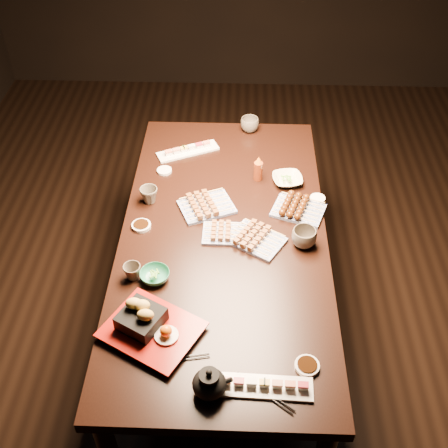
{
  "coord_description": "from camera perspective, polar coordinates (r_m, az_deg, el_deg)",
  "views": [
    {
      "loc": [
        0.03,
        -2.0,
        2.44
      ],
      "look_at": [
        -0.03,
        -0.18,
        0.77
      ],
      "focal_mm": 45.0,
      "sensor_mm": 36.0,
      "label": 1
    }
  ],
  "objects": [
    {
      "name": "ground",
      "position": [
        3.16,
        0.72,
        -8.09
      ],
      "size": [
        5.0,
        5.0,
        0.0
      ],
      "primitive_type": "plane",
      "color": "black",
      "rests_on": "ground"
    },
    {
      "name": "dining_table",
      "position": [
        2.72,
        -0.04,
        -6.85
      ],
      "size": [
        1.1,
        1.89,
        0.75
      ],
      "primitive_type": "cube",
      "rotation": [
        0.0,
        0.0,
        -0.11
      ],
      "color": "black",
      "rests_on": "ground"
    },
    {
      "name": "sushi_platter_near",
      "position": [
        1.96,
        4.12,
        -15.97
      ],
      "size": [
        0.33,
        0.1,
        0.04
      ],
      "primitive_type": null,
      "rotation": [
        0.0,
        0.0,
        -0.04
      ],
      "color": "white",
      "rests_on": "dining_table"
    },
    {
      "name": "sushi_platter_far",
      "position": [
        2.93,
        -3.71,
        7.62
      ],
      "size": [
        0.33,
        0.21,
        0.04
      ],
      "primitive_type": null,
      "rotation": [
        0.0,
        0.0,
        3.57
      ],
      "color": "white",
      "rests_on": "dining_table"
    },
    {
      "name": "yakitori_plate_center",
      "position": [
        2.43,
        0.11,
        -0.68
      ],
      "size": [
        0.2,
        0.14,
        0.05
      ],
      "primitive_type": null,
      "rotation": [
        0.0,
        0.0,
        -0.01
      ],
      "color": "#828EB6",
      "rests_on": "dining_table"
    },
    {
      "name": "yakitori_plate_right",
      "position": [
        2.4,
        3.31,
        -1.31
      ],
      "size": [
        0.28,
        0.26,
        0.06
      ],
      "primitive_type": null,
      "rotation": [
        0.0,
        0.0,
        -0.55
      ],
      "color": "#828EB6",
      "rests_on": "dining_table"
    },
    {
      "name": "yakitori_plate_left",
      "position": [
        2.56,
        -1.77,
        2.11
      ],
      "size": [
        0.29,
        0.25,
        0.06
      ],
      "primitive_type": null,
      "rotation": [
        0.0,
        0.0,
        0.41
      ],
      "color": "#828EB6",
      "rests_on": "dining_table"
    },
    {
      "name": "tsukune_plate",
      "position": [
        2.57,
        7.59,
        1.73
      ],
      "size": [
        0.27,
        0.23,
        0.06
      ],
      "primitive_type": null,
      "rotation": [
        0.0,
        0.0,
        -0.35
      ],
      "color": "#828EB6",
      "rests_on": "dining_table"
    },
    {
      "name": "edamame_bowl_green",
      "position": [
        2.27,
        -7.04,
        -5.23
      ],
      "size": [
        0.15,
        0.15,
        0.04
      ],
      "primitive_type": "imported",
      "rotation": [
        0.0,
        0.0,
        -0.29
      ],
      "color": "#277757",
      "rests_on": "dining_table"
    },
    {
      "name": "edamame_bowl_cream",
      "position": [
        2.73,
        6.45,
        4.48
      ],
      "size": [
        0.17,
        0.17,
        0.03
      ],
      "primitive_type": "imported",
      "rotation": [
        0.0,
        0.0,
        0.18
      ],
      "color": "beige",
      "rests_on": "dining_table"
    },
    {
      "name": "tempura_tray",
      "position": [
        2.07,
        -7.43,
        -9.94
      ],
      "size": [
        0.42,
        0.39,
        0.12
      ],
      "primitive_type": null,
      "rotation": [
        0.0,
        0.0,
        -0.5
      ],
      "color": "black",
      "rests_on": "dining_table"
    },
    {
      "name": "teacup_near_left",
      "position": [
        2.28,
        -9.29,
        -4.82
      ],
      "size": [
        0.07,
        0.07,
        0.07
      ],
      "primitive_type": "imported",
      "rotation": [
        0.0,
        0.0,
        -0.0
      ],
      "color": "#4E463B",
      "rests_on": "dining_table"
    },
    {
      "name": "teacup_mid_right",
      "position": [
        2.4,
        8.13,
        -1.38
      ],
      "size": [
        0.14,
        0.14,
        0.08
      ],
      "primitive_type": "imported",
      "rotation": [
        0.0,
        0.0,
        -0.42
      ],
      "color": "#4E463B",
      "rests_on": "dining_table"
    },
    {
      "name": "teacup_far_left",
      "position": [
        2.62,
        -7.62,
        2.92
      ],
      "size": [
        0.1,
        0.1,
        0.08
      ],
      "primitive_type": "imported",
      "rotation": [
        0.0,
        0.0,
        -0.28
      ],
      "color": "#4E463B",
      "rests_on": "dining_table"
    },
    {
      "name": "teacup_far_right",
      "position": [
        3.08,
        2.62,
        10.06
      ],
      "size": [
        0.12,
        0.12,
        0.08
      ],
      "primitive_type": "imported",
      "rotation": [
        0.0,
        0.0,
        -0.22
      ],
      "color": "#4E463B",
      "rests_on": "dining_table"
    },
    {
      "name": "teapot",
      "position": [
        1.92,
        -1.51,
        -15.71
      ],
      "size": [
        0.15,
        0.15,
        0.12
      ],
      "primitive_type": null,
      "rotation": [
        0.0,
        0.0,
        0.12
      ],
      "color": "black",
      "rests_on": "dining_table"
    },
    {
      "name": "condiment_bottle",
      "position": [
        2.71,
        3.5,
        5.68
      ],
      "size": [
        0.06,
        0.06,
        0.13
      ],
      "primitive_type": "cylinder",
      "rotation": [
        0.0,
        0.0,
        -0.38
      ],
      "color": "maroon",
      "rests_on": "dining_table"
    },
    {
      "name": "sauce_dish_west",
      "position": [
        2.51,
        -8.4,
        -0.17
      ],
      "size": [
        0.1,
        0.1,
        0.02
      ],
      "primitive_type": "cylinder",
      "rotation": [
        0.0,
        0.0,
        0.23
      ],
      "color": "white",
      "rests_on": "dining_table"
    },
    {
      "name": "sauce_dish_east",
      "position": [
        2.66,
        9.48,
        2.56
      ],
      "size": [
        0.1,
        0.1,
        0.01
      ],
      "primitive_type": "cylinder",
      "rotation": [
        0.0,
        0.0,
        -0.49
      ],
      "color": "white",
      "rests_on": "dining_table"
    },
    {
      "name": "sauce_dish_se",
      "position": [
        2.03,
        8.43,
        -14.07
      ],
      "size": [
        0.1,
        0.1,
        0.02
      ],
      "primitive_type": "cylinder",
      "rotation": [
        0.0,
        0.0,
        0.16
      ],
      "color": "white",
      "rests_on": "dining_table"
    },
    {
      "name": "sauce_dish_nw",
      "position": [
        2.81,
        -6.08,
        5.41
      ],
      "size": [
        0.09,
        0.09,
        0.01
      ],
      "primitive_type": "cylinder",
      "rotation": [
        0.0,
        0.0,
        0.26
      ],
      "color": "white",
      "rests_on": "dining_table"
    },
    {
      "name": "chopsticks_near",
      "position": [
        2.04,
        -4.67,
        -13.52
      ],
      "size": [
        0.22,
        0.06,
        0.01
      ],
      "primitive_type": null,
      "rotation": [
        0.0,
        0.0,
        0.2
      ],
      "color": "black",
      "rests_on": "dining_table"
    },
    {
      "name": "chopsticks_se",
      "position": [
        1.97,
        4.15,
        -16.71
      ],
      "size": [
        0.2,
        0.16,
        0.01
      ],
      "primitive_type": null,
      "rotation": [
        0.0,
        0.0,
        -0.64
      ],
      "color": "black",
      "rests_on": "dining_table"
    }
  ]
}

